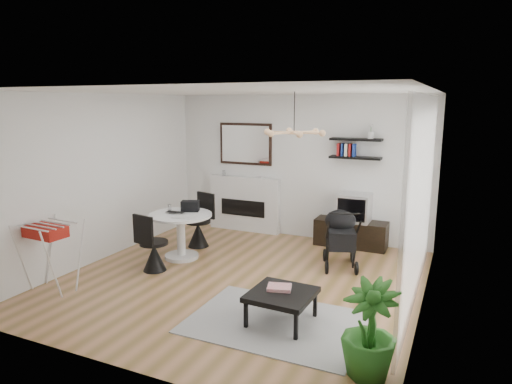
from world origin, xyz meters
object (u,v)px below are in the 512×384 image
at_px(drying_rack, 51,255).
at_px(stroller, 340,240).
at_px(coffee_table, 282,295).
at_px(dining_table, 181,229).
at_px(tv_console, 351,233).
at_px(crt_tv, 354,207).
at_px(fireplace, 244,197).
at_px(potted_plant, 369,329).

bearing_deg(drying_rack, stroller, 40.74).
bearing_deg(stroller, coffee_table, -113.09).
xyz_separation_m(dining_table, stroller, (2.50, 0.72, -0.07)).
relative_size(tv_console, crt_tv, 2.24).
distance_m(stroller, coffee_table, 2.16).
distance_m(dining_table, stroller, 2.60).
bearing_deg(tv_console, coffee_table, -91.24).
bearing_deg(fireplace, dining_table, -96.27).
bearing_deg(tv_console, fireplace, 175.95).
height_order(fireplace, coffee_table, fireplace).
bearing_deg(tv_console, stroller, -85.86).
height_order(fireplace, tv_console, fireplace).
relative_size(tv_console, stroller, 1.28).
bearing_deg(potted_plant, stroller, 109.37).
bearing_deg(coffee_table, fireplace, 122.17).
distance_m(tv_console, crt_tv, 0.49).
xyz_separation_m(fireplace, tv_console, (2.21, -0.16, -0.45)).
relative_size(crt_tv, drying_rack, 0.59).
bearing_deg(tv_console, crt_tv, -4.56).
bearing_deg(potted_plant, tv_console, 105.31).
bearing_deg(dining_table, crt_tv, 36.19).
xyz_separation_m(tv_console, dining_table, (-2.42, -1.81, 0.26)).
bearing_deg(crt_tv, dining_table, -143.81).
relative_size(stroller, coffee_table, 1.33).
distance_m(coffee_table, potted_plant, 1.31).
height_order(tv_console, drying_rack, drying_rack).
bearing_deg(fireplace, crt_tv, -4.06).
distance_m(dining_table, drying_rack, 2.05).
bearing_deg(crt_tv, potted_plant, -75.25).
bearing_deg(fireplace, stroller, -28.48).
relative_size(drying_rack, potted_plant, 1.02).
distance_m(fireplace, dining_table, 1.98).
relative_size(tv_console, coffee_table, 1.70).
distance_m(crt_tv, dining_table, 3.06).
bearing_deg(coffee_table, crt_tv, 88.03).
bearing_deg(coffee_table, potted_plant, -29.74).
bearing_deg(dining_table, coffee_table, -31.39).
bearing_deg(potted_plant, fireplace, 128.96).
bearing_deg(crt_tv, drying_rack, -132.27).
bearing_deg(potted_plant, dining_table, 149.14).
relative_size(fireplace, coffee_table, 2.89).
distance_m(stroller, potted_plant, 2.97).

